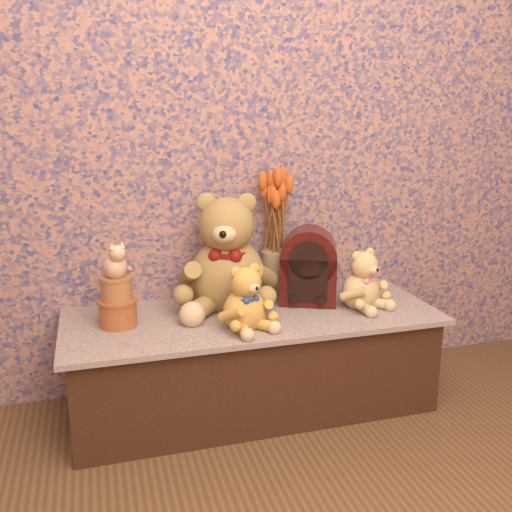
{
  "coord_description": "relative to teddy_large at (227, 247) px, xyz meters",
  "views": [
    {
      "loc": [
        -0.56,
        -0.74,
        1.15
      ],
      "look_at": [
        0.0,
        1.18,
        0.63
      ],
      "focal_mm": 39.94,
      "sensor_mm": 36.0,
      "label": 1
    }
  ],
  "objects": [
    {
      "name": "ceramic_vase",
      "position": [
        0.22,
        0.08,
        -0.15
      ],
      "size": [
        0.15,
        0.15,
        0.19
      ],
      "primitive_type": "cylinder",
      "rotation": [
        0.0,
        0.0,
        -0.33
      ],
      "color": "tan",
      "rests_on": "display_shelf"
    },
    {
      "name": "cathedral_radio",
      "position": [
        0.32,
        -0.03,
        -0.09
      ],
      "size": [
        0.27,
        0.23,
        0.31
      ],
      "primitive_type": null,
      "rotation": [
        0.0,
        0.0,
        -0.4
      ],
      "color": "#370B0A",
      "rests_on": "display_shelf"
    },
    {
      "name": "display_shelf",
      "position": [
        0.07,
        -0.1,
        -0.44
      ],
      "size": [
        1.42,
        0.56,
        0.39
      ],
      "primitive_type": "cube",
      "color": "#3C567A",
      "rests_on": "ground"
    },
    {
      "name": "biscuit_tin_upper",
      "position": [
        -0.43,
        -0.09,
        -0.1
      ],
      "size": [
        0.14,
        0.14,
        0.09
      ],
      "primitive_type": "cylinder",
      "rotation": [
        0.0,
        0.0,
        0.27
      ],
      "color": "tan",
      "rests_on": "biscuit_tin_lower"
    },
    {
      "name": "teddy_medium",
      "position": [
        0.0,
        -0.23,
        -0.12
      ],
      "size": [
        0.27,
        0.29,
        0.25
      ],
      "primitive_type": null,
      "rotation": [
        0.0,
        0.0,
        0.34
      ],
      "color": "gold",
      "rests_on": "display_shelf"
    },
    {
      "name": "teddy_large",
      "position": [
        0.0,
        0.0,
        0.0
      ],
      "size": [
        0.52,
        0.56,
        0.49
      ],
      "primitive_type": null,
      "rotation": [
        0.0,
        0.0,
        -0.34
      ],
      "color": "olive",
      "rests_on": "display_shelf"
    },
    {
      "name": "dried_stalks",
      "position": [
        0.22,
        0.08,
        0.16
      ],
      "size": [
        0.27,
        0.27,
        0.42
      ],
      "primitive_type": null,
      "rotation": [
        0.0,
        0.0,
        0.25
      ],
      "color": "#CA5820",
      "rests_on": "ceramic_vase"
    },
    {
      "name": "teddy_small",
      "position": [
        0.5,
        -0.14,
        -0.12
      ],
      "size": [
        0.28,
        0.3,
        0.25
      ],
      "primitive_type": null,
      "rotation": [
        0.0,
        0.0,
        0.42
      ],
      "color": "tan",
      "rests_on": "display_shelf"
    },
    {
      "name": "biscuit_tin_lower",
      "position": [
        -0.43,
        -0.09,
        -0.2
      ],
      "size": [
        0.16,
        0.16,
        0.1
      ],
      "primitive_type": "cylinder",
      "rotation": [
        0.0,
        0.0,
        0.22
      ],
      "color": "#B67835",
      "rests_on": "display_shelf"
    },
    {
      "name": "cat_figurine",
      "position": [
        -0.43,
        -0.09,
        0.01
      ],
      "size": [
        0.13,
        0.14,
        0.14
      ],
      "primitive_type": null,
      "rotation": [
        0.0,
        0.0,
        0.29
      ],
      "color": "silver",
      "rests_on": "biscuit_tin_upper"
    }
  ]
}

